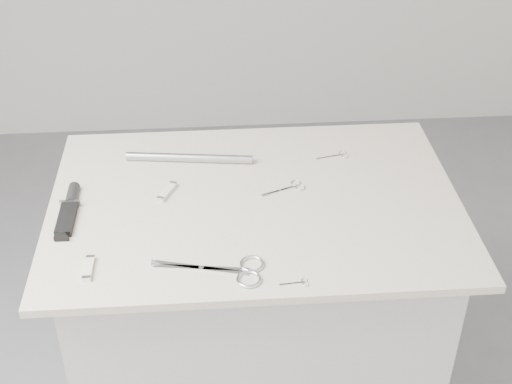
{
  "coord_description": "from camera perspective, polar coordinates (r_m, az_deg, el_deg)",
  "views": [
    {
      "loc": [
        -0.1,
        -1.41,
        1.93
      ],
      "look_at": [
        0.0,
        0.03,
        0.92
      ],
      "focal_mm": 50.0,
      "sensor_mm": 36.0,
      "label": 1
    }
  ],
  "objects": [
    {
      "name": "embroidery_scissors_a",
      "position": [
        1.78,
        2.73,
        0.35
      ],
      "size": [
        0.12,
        0.07,
        0.0
      ],
      "rotation": [
        0.0,
        0.0,
        0.39
      ],
      "color": "silver",
      "rests_on": "display_board"
    },
    {
      "name": "plinth",
      "position": [
        2.05,
        -0.07,
        -11.41
      ],
      "size": [
        0.9,
        0.6,
        0.9
      ],
      "primitive_type": "cube",
      "color": "beige",
      "rests_on": "ground"
    },
    {
      "name": "tiny_scissors",
      "position": [
        1.5,
        3.4,
        -7.28
      ],
      "size": [
        0.06,
        0.03,
        0.0
      ],
      "rotation": [
        0.0,
        0.0,
        0.08
      ],
      "color": "silver",
      "rests_on": "display_board"
    },
    {
      "name": "sheathed_knife",
      "position": [
        1.76,
        -14.71,
        -1.25
      ],
      "size": [
        0.04,
        0.2,
        0.02
      ],
      "rotation": [
        0.0,
        0.0,
        1.56
      ],
      "color": "black",
      "rests_on": "display_board"
    },
    {
      "name": "embroidery_scissors_b",
      "position": [
        1.92,
        6.47,
        2.91
      ],
      "size": [
        0.09,
        0.04,
        0.0
      ],
      "rotation": [
        0.0,
        0.0,
        0.23
      ],
      "color": "silver",
      "rests_on": "display_board"
    },
    {
      "name": "pocket_knife_a",
      "position": [
        1.77,
        -7.11,
        0.01
      ],
      "size": [
        0.05,
        0.08,
        0.01
      ],
      "rotation": [
        0.0,
        0.0,
        1.13
      ],
      "color": "silver",
      "rests_on": "display_board"
    },
    {
      "name": "metal_rail",
      "position": [
        1.89,
        -5.37,
        2.74
      ],
      "size": [
        0.33,
        0.07,
        0.02
      ],
      "primitive_type": "cylinder",
      "rotation": [
        0.0,
        1.57,
        -0.13
      ],
      "color": "#989BA0",
      "rests_on": "display_board"
    },
    {
      "name": "pocket_knife_b",
      "position": [
        1.57,
        -13.24,
        -5.98
      ],
      "size": [
        0.02,
        0.08,
        0.01
      ],
      "rotation": [
        0.0,
        0.0,
        1.56
      ],
      "color": "silver",
      "rests_on": "display_board"
    },
    {
      "name": "display_board",
      "position": [
        1.74,
        -0.08,
        -0.9
      ],
      "size": [
        1.0,
        0.7,
        0.02
      ],
      "primitive_type": "cube",
      "color": "beige",
      "rests_on": "plinth"
    },
    {
      "name": "large_shears",
      "position": [
        1.53,
        -1.87,
        -6.27
      ],
      "size": [
        0.24,
        0.11,
        0.01
      ],
      "rotation": [
        0.0,
        0.0,
        -0.2
      ],
      "color": "silver",
      "rests_on": "display_board"
    }
  ]
}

